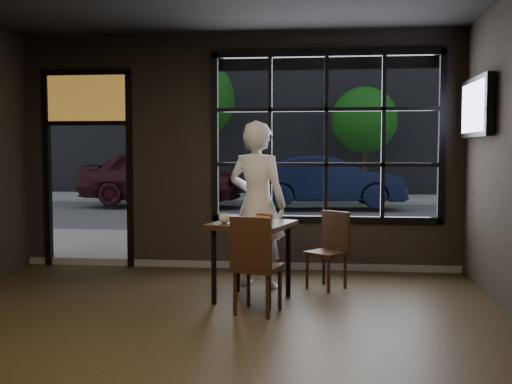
# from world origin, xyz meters

# --- Properties ---
(floor) EXTENTS (6.00, 7.00, 0.02)m
(floor) POSITION_xyz_m (0.00, 0.00, -0.01)
(floor) COLOR black
(floor) RESTS_ON ground
(window_frame) EXTENTS (3.06, 0.12, 2.28)m
(window_frame) POSITION_xyz_m (1.20, 3.50, 1.80)
(window_frame) COLOR black
(window_frame) RESTS_ON ground
(stained_transom) EXTENTS (1.20, 0.06, 0.70)m
(stained_transom) POSITION_xyz_m (-2.10, 3.50, 2.35)
(stained_transom) COLOR orange
(stained_transom) RESTS_ON ground
(street_asphalt) EXTENTS (60.00, 41.00, 0.04)m
(street_asphalt) POSITION_xyz_m (0.00, 24.00, -0.02)
(street_asphalt) COLOR #545456
(street_asphalt) RESTS_ON ground
(building_across) EXTENTS (28.00, 12.00, 15.00)m
(building_across) POSITION_xyz_m (0.00, 23.00, 7.50)
(building_across) COLOR #5B5956
(building_across) RESTS_ON ground
(cafe_table) EXTENTS (0.98, 0.98, 0.86)m
(cafe_table) POSITION_xyz_m (0.40, 1.79, 0.43)
(cafe_table) COLOR black
(cafe_table) RESTS_ON floor
(chair_near) EXTENTS (0.52, 0.52, 0.98)m
(chair_near) POSITION_xyz_m (0.52, 1.30, 0.49)
(chair_near) COLOR black
(chair_near) RESTS_ON floor
(chair_window) EXTENTS (0.55, 0.55, 0.90)m
(chair_window) POSITION_xyz_m (1.20, 2.43, 0.45)
(chair_window) COLOR black
(chair_window) RESTS_ON floor
(man) EXTENTS (0.83, 0.68, 1.97)m
(man) POSITION_xyz_m (0.39, 2.45, 0.98)
(man) COLOR silver
(man) RESTS_ON floor
(hotdog) EXTENTS (0.21, 0.17, 0.06)m
(hotdog) POSITION_xyz_m (0.52, 2.00, 0.88)
(hotdog) COLOR tan
(hotdog) RESTS_ON cafe_table
(cup) EXTENTS (0.15, 0.15, 0.10)m
(cup) POSITION_xyz_m (0.12, 1.67, 0.90)
(cup) COLOR silver
(cup) RESTS_ON cafe_table
(tv) EXTENTS (0.13, 1.18, 0.69)m
(tv) POSITION_xyz_m (2.93, 2.67, 2.12)
(tv) COLOR black
(tv) RESTS_ON wall_right
(navy_car) EXTENTS (4.35, 1.98, 1.38)m
(navy_car) POSITION_xyz_m (1.27, 11.85, 0.79)
(navy_car) COLOR black
(navy_car) RESTS_ON street_asphalt
(maroon_car) EXTENTS (4.64, 1.97, 1.57)m
(maroon_car) POSITION_xyz_m (-3.37, 12.09, 0.88)
(maroon_car) COLOR #391217
(maroon_car) RESTS_ON street_asphalt
(tree_left) EXTENTS (2.72, 2.72, 4.64)m
(tree_left) POSITION_xyz_m (-3.02, 14.72, 3.27)
(tree_left) COLOR #332114
(tree_left) RESTS_ON street_asphalt
(tree_right) EXTENTS (2.17, 2.17, 3.70)m
(tree_right) POSITION_xyz_m (2.54, 15.44, 2.61)
(tree_right) COLOR #332114
(tree_right) RESTS_ON street_asphalt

